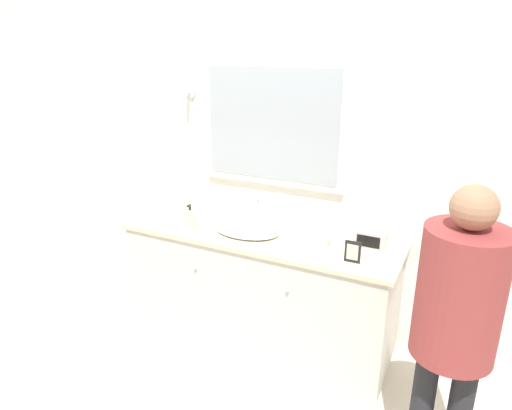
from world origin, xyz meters
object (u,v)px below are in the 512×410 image
Objects in this scene: sink_basin at (247,229)px; person at (457,310)px; soap_bottle at (190,218)px; appliance_box at (371,238)px; picture_frame at (353,252)px.

sink_basin is 1.50m from person.
soap_bottle is 0.11× the size of person.
person is (0.56, -0.72, 0.03)m from appliance_box.
person reaches higher than soap_bottle.
sink_basin reaches higher than soap_bottle.
person is (0.60, -0.44, 0.02)m from picture_frame.
soap_bottle is at bearing -168.67° from appliance_box.
picture_frame is at bearing -1.67° from soap_bottle.
appliance_box is 1.51× the size of picture_frame.
soap_bottle is at bearing 165.04° from person.
sink_basin is 0.42m from soap_bottle.
appliance_box is 0.28m from picture_frame.
picture_frame is at bearing -98.71° from appliance_box.
sink_basin is 2.27× the size of appliance_box.
picture_frame is 0.09× the size of person.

